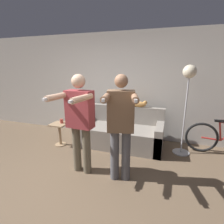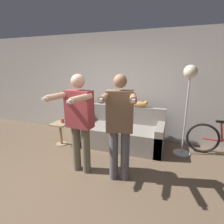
{
  "view_description": "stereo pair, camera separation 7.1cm",
  "coord_description": "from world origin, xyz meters",
  "views": [
    {
      "loc": [
        1.4,
        -1.83,
        1.8
      ],
      "look_at": [
        0.39,
        1.21,
        0.96
      ],
      "focal_mm": 28.0,
      "sensor_mm": 36.0,
      "label": 1
    },
    {
      "loc": [
        1.46,
        -1.8,
        1.8
      ],
      "look_at": [
        0.39,
        1.21,
        0.96
      ],
      "focal_mm": 28.0,
      "sensor_mm": 36.0,
      "label": 2
    }
  ],
  "objects": [
    {
      "name": "cup",
      "position": [
        -0.91,
        1.44,
        0.58
      ],
      "size": [
        0.08,
        0.08,
        0.1
      ],
      "color": "#B7473D",
      "rests_on": "side_table"
    },
    {
      "name": "ground_plane",
      "position": [
        0.0,
        0.0,
        0.0
      ],
      "size": [
        16.0,
        16.0,
        0.0
      ],
      "primitive_type": "plane",
      "color": "brown"
    },
    {
      "name": "floor_lamp",
      "position": [
        1.73,
        1.87,
        1.44
      ],
      "size": [
        0.35,
        0.35,
        1.83
      ],
      "color": "#B2B2B7",
      "rests_on": "ground_plane"
    },
    {
      "name": "person_left",
      "position": [
        0.03,
        0.59,
        0.98
      ],
      "size": [
        0.54,
        0.7,
        1.68
      ],
      "rotation": [
        0.0,
        0.0,
        -0.06
      ],
      "color": "#6B604C",
      "rests_on": "ground_plane"
    },
    {
      "name": "cat",
      "position": [
        0.73,
        2.17,
        0.94
      ],
      "size": [
        0.49,
        0.13,
        0.16
      ],
      "color": "tan",
      "rests_on": "couch"
    },
    {
      "name": "person_right",
      "position": [
        0.73,
        0.59,
        0.97
      ],
      "size": [
        0.57,
        0.75,
        1.69
      ],
      "rotation": [
        0.0,
        0.0,
        0.23
      ],
      "color": "#56565B",
      "rests_on": "ground_plane"
    },
    {
      "name": "side_table",
      "position": [
        -0.95,
        1.39,
        0.37
      ],
      "size": [
        0.36,
        0.36,
        0.53
      ],
      "color": "#A38460",
      "rests_on": "ground_plane"
    },
    {
      "name": "wall_back",
      "position": [
        0.0,
        2.45,
        1.3
      ],
      "size": [
        10.0,
        0.05,
        2.6
      ],
      "color": "beige",
      "rests_on": "ground_plane"
    },
    {
      "name": "couch",
      "position": [
        0.38,
        1.85,
        0.29
      ],
      "size": [
        1.93,
        0.86,
        0.87
      ],
      "color": "gray",
      "rests_on": "ground_plane"
    }
  ]
}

